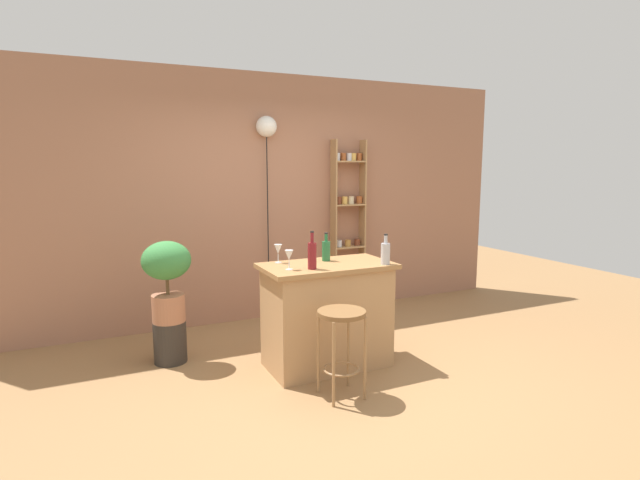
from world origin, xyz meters
The scene contains 13 objects.
ground centered at (0.00, 0.00, 0.00)m, with size 12.00×12.00×0.00m, color olive.
back_wall centered at (0.00, 1.95, 1.40)m, with size 6.40×0.10×2.80m, color #9E6B51.
kitchen_counter centered at (0.00, 0.30, 0.47)m, with size 1.14×0.62×0.93m.
bar_stool centered at (-0.16, -0.29, 0.52)m, with size 0.37×0.37×0.69m.
spice_shelf centered at (1.02, 1.80, 1.05)m, with size 0.42×0.16×2.08m.
plant_stool centered at (-1.26, 0.98, 0.19)m, with size 0.29×0.29×0.38m, color #2D2823.
potted_plant centered at (-1.26, 0.98, 0.83)m, with size 0.43×0.39×0.73m.
bottle_olive_oil centered at (0.45, 0.07, 1.03)m, with size 0.08×0.08×0.27m.
bottle_sauce_amber centered at (-0.21, 0.15, 1.05)m, with size 0.07×0.07×0.32m.
bottle_soda_blue centered at (0.05, 0.43, 1.02)m, with size 0.07×0.07×0.26m.
wine_glass_left centered at (-0.37, 0.53, 1.05)m, with size 0.07×0.07×0.16m.
wine_glass_center centered at (-0.39, 0.21, 1.05)m, with size 0.07×0.07×0.16m.
pendant_globe_light centered at (0.00, 1.84, 2.18)m, with size 0.23×0.23×2.32m.
Camera 1 is at (-1.88, -3.55, 1.79)m, focal length 28.11 mm.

